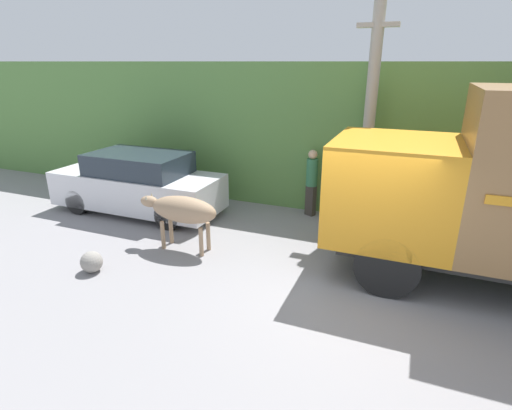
{
  "coord_description": "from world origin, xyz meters",
  "views": [
    {
      "loc": [
        0.86,
        -6.44,
        3.86
      ],
      "look_at": [
        -2.01,
        0.67,
        1.09
      ],
      "focal_mm": 28.0,
      "sensor_mm": 36.0,
      "label": 1
    }
  ],
  "objects_px": {
    "brown_cow": "(182,210)",
    "utility_pole": "(370,114)",
    "pedestrian_on_hill": "(312,179)",
    "parked_suv": "(138,184)",
    "roadside_rock": "(92,262)"
  },
  "relations": [
    {
      "from": "brown_cow",
      "to": "pedestrian_on_hill",
      "type": "distance_m",
      "value": 3.64
    },
    {
      "from": "parked_suv",
      "to": "roadside_rock",
      "type": "xyz_separation_m",
      "value": [
        1.21,
        -3.08,
        -0.58
      ]
    },
    {
      "from": "parked_suv",
      "to": "roadside_rock",
      "type": "height_order",
      "value": "parked_suv"
    },
    {
      "from": "pedestrian_on_hill",
      "to": "roadside_rock",
      "type": "bearing_deg",
      "value": 79.95
    },
    {
      "from": "roadside_rock",
      "to": "brown_cow",
      "type": "bearing_deg",
      "value": 53.87
    },
    {
      "from": "parked_suv",
      "to": "pedestrian_on_hill",
      "type": "xyz_separation_m",
      "value": [
        4.36,
        1.49,
        0.2
      ]
    },
    {
      "from": "brown_cow",
      "to": "pedestrian_on_hill",
      "type": "height_order",
      "value": "pedestrian_on_hill"
    },
    {
      "from": "utility_pole",
      "to": "pedestrian_on_hill",
      "type": "bearing_deg",
      "value": 177.99
    },
    {
      "from": "brown_cow",
      "to": "parked_suv",
      "type": "relative_size",
      "value": 0.4
    },
    {
      "from": "roadside_rock",
      "to": "utility_pole",
      "type": "bearing_deg",
      "value": 45.46
    },
    {
      "from": "utility_pole",
      "to": "roadside_rock",
      "type": "distance_m",
      "value": 6.82
    },
    {
      "from": "pedestrian_on_hill",
      "to": "utility_pole",
      "type": "bearing_deg",
      "value": -157.55
    },
    {
      "from": "pedestrian_on_hill",
      "to": "roadside_rock",
      "type": "relative_size",
      "value": 4.19
    },
    {
      "from": "brown_cow",
      "to": "utility_pole",
      "type": "relative_size",
      "value": 0.35
    },
    {
      "from": "brown_cow",
      "to": "utility_pole",
      "type": "xyz_separation_m",
      "value": [
        3.33,
        2.98,
        1.81
      ]
    }
  ]
}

